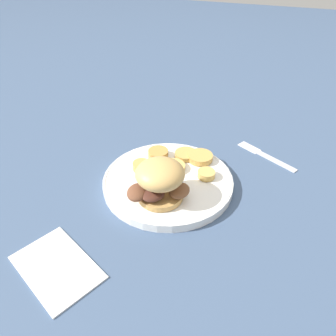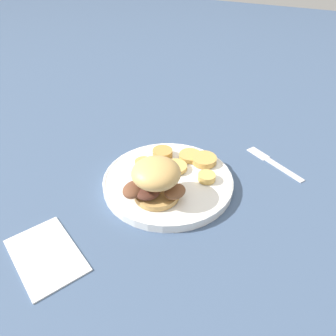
# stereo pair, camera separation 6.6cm
# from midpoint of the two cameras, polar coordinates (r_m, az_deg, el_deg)

# --- Properties ---
(ground_plane) EXTENTS (4.00, 4.00, 0.00)m
(ground_plane) POSITION_cam_midpoint_polar(r_m,az_deg,el_deg) (0.69, 2.75, -3.06)
(ground_plane) COLOR #3D5170
(dinner_plate) EXTENTS (0.27, 0.27, 0.02)m
(dinner_plate) POSITION_cam_midpoint_polar(r_m,az_deg,el_deg) (0.68, 2.78, -2.36)
(dinner_plate) COLOR white
(dinner_plate) RESTS_ON ground_plane
(sandwich) EXTENTS (0.12, 0.10, 0.08)m
(sandwich) POSITION_cam_midpoint_polar(r_m,az_deg,el_deg) (0.60, 0.86, -2.20)
(sandwich) COLOR tan
(sandwich) RESTS_ON dinner_plate
(potato_round_0) EXTENTS (0.05, 0.05, 0.02)m
(potato_round_0) POSITION_cam_midpoint_polar(r_m,az_deg,el_deg) (0.73, 1.62, 2.52)
(potato_round_0) COLOR #BC8942
(potato_round_0) RESTS_ON dinner_plate
(potato_round_1) EXTENTS (0.05, 0.05, 0.01)m
(potato_round_1) POSITION_cam_midpoint_polar(r_m,az_deg,el_deg) (0.73, 8.93, 1.36)
(potato_round_1) COLOR tan
(potato_round_1) RESTS_ON dinner_plate
(potato_round_2) EXTENTS (0.04, 0.04, 0.01)m
(potato_round_2) POSITION_cam_midpoint_polar(r_m,az_deg,el_deg) (0.68, 9.56, -1.67)
(potato_round_2) COLOR tan
(potato_round_2) RESTS_ON dinner_plate
(potato_round_3) EXTENTS (0.04, 0.04, 0.02)m
(potato_round_3) POSITION_cam_midpoint_polar(r_m,az_deg,el_deg) (0.70, -1.59, 0.59)
(potato_round_3) COLOR tan
(potato_round_3) RESTS_ON dinner_plate
(potato_round_4) EXTENTS (0.05, 0.05, 0.01)m
(potato_round_4) POSITION_cam_midpoint_polar(r_m,az_deg,el_deg) (0.70, 3.98, 0.07)
(potato_round_4) COLOR tan
(potato_round_4) RESTS_ON dinner_plate
(potato_round_5) EXTENTS (0.05, 0.05, 0.01)m
(potato_round_5) POSITION_cam_midpoint_polar(r_m,az_deg,el_deg) (0.74, 6.49, 2.05)
(potato_round_5) COLOR tan
(potato_round_5) RESTS_ON dinner_plate
(fork) EXTENTS (0.14, 0.09, 0.00)m
(fork) POSITION_cam_midpoint_polar(r_m,az_deg,el_deg) (0.80, 20.21, 0.76)
(fork) COLOR silver
(fork) RESTS_ON ground_plane
(napkin) EXTENTS (0.17, 0.15, 0.01)m
(napkin) POSITION_cam_midpoint_polar(r_m,az_deg,el_deg) (0.58, -17.43, -14.35)
(napkin) COLOR white
(napkin) RESTS_ON ground_plane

